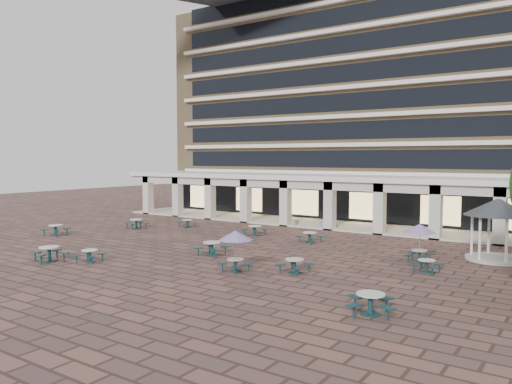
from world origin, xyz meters
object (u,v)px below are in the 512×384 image
picnic_table_0 (56,229)px  picnic_table_1 (49,253)px  picnic_table_2 (294,265)px  planter_right (328,223)px  gazebo (498,214)px  planter_left (289,220)px

picnic_table_0 → picnic_table_1: bearing=-52.2°
picnic_table_2 → planter_right: 16.45m
picnic_table_1 → picnic_table_2: picnic_table_1 is taller
picnic_table_0 → picnic_table_1: (8.26, -5.97, 0.03)m
picnic_table_0 → picnic_table_2: bearing=-17.9°
gazebo → planter_left: gazebo is taller
planter_right → gazebo: bearing=-23.8°
planter_right → picnic_table_0: bearing=-136.5°
gazebo → planter_left: bearing=160.8°
gazebo → picnic_table_2: bearing=-130.9°
picnic_table_0 → picnic_table_1: 10.19m
picnic_table_1 → gazebo: (21.19, 14.75, 2.18)m
picnic_table_0 → planter_left: (11.99, 14.86, -0.04)m
planter_left → picnic_table_1: bearing=-100.2°
planter_left → planter_right: planter_right is taller
picnic_table_0 → picnic_table_2: size_ratio=1.20×
planter_left → planter_right: 3.69m
picnic_table_2 → gazebo: (8.11, 9.37, 2.25)m
picnic_table_1 → picnic_table_0: bearing=161.3°
picnic_table_2 → gazebo: gazebo is taller
picnic_table_2 → gazebo: bearing=54.2°
picnic_table_2 → planter_left: bearing=126.3°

